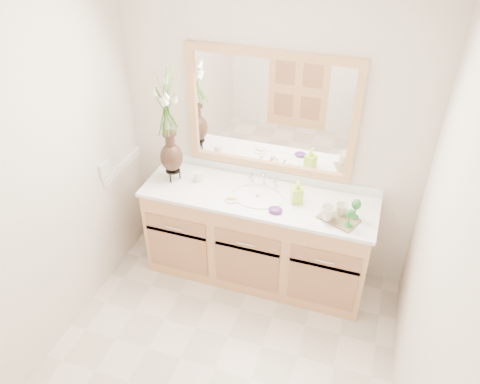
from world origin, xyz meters
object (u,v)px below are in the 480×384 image
(soap_bottle, at_px, (297,193))
(flower_vase, at_px, (167,113))
(tumbler, at_px, (199,177))
(tray, at_px, (338,219))

(soap_bottle, bearing_deg, flower_vase, 157.53)
(tumbler, height_order, soap_bottle, soap_bottle)
(flower_vase, bearing_deg, soap_bottle, 0.75)
(flower_vase, xyz_separation_m, soap_bottle, (1.02, 0.01, -0.51))
(soap_bottle, bearing_deg, tray, -42.69)
(tumbler, xyz_separation_m, soap_bottle, (0.82, -0.03, 0.04))
(soap_bottle, relative_size, tray, 0.62)
(tumbler, bearing_deg, tray, -7.24)
(tumbler, height_order, tray, tumbler)
(tumbler, distance_m, soap_bottle, 0.82)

